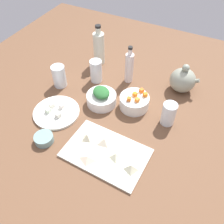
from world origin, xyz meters
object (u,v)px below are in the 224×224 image
(plate_tofu, at_px, (56,112))
(bowl_small_side, at_px, (44,139))
(teapot, at_px, (183,80))
(drinking_glass_0, at_px, (96,71))
(bowl_carrots, at_px, (134,102))
(cutting_board, at_px, (106,153))
(bottle_1, at_px, (129,67))
(bottle_0, at_px, (99,48))
(drinking_glass_2, at_px, (169,114))
(drinking_glass_1, at_px, (59,76))
(bowl_greens, at_px, (102,99))

(plate_tofu, bearing_deg, bowl_small_side, -72.12)
(teapot, bearing_deg, drinking_glass_0, -162.62)
(bowl_carrots, xyz_separation_m, drinking_glass_0, (-0.26, 0.09, 0.03))
(cutting_board, xyz_separation_m, drinking_glass_0, (-0.27, 0.40, 0.06))
(plate_tofu, bearing_deg, bottle_1, 61.62)
(cutting_board, distance_m, bottle_0, 0.65)
(plate_tofu, height_order, teapot, teapot)
(drinking_glass_0, bearing_deg, drinking_glass_2, -14.79)
(cutting_board, height_order, bowl_small_side, bowl_small_side)
(bowl_small_side, relative_size, bottle_1, 0.39)
(drinking_glass_2, bearing_deg, bottle_1, 145.54)
(bowl_carrots, xyz_separation_m, drinking_glass_2, (0.17, -0.02, 0.02))
(drinking_glass_2, bearing_deg, drinking_glass_1, -179.46)
(bottle_0, relative_size, drinking_glass_0, 1.86)
(teapot, relative_size, bottle_1, 0.75)
(bowl_small_side, height_order, drinking_glass_2, drinking_glass_2)
(cutting_board, distance_m, drinking_glass_1, 0.50)
(bowl_carrots, bearing_deg, drinking_glass_2, -7.31)
(bowl_carrots, relative_size, teapot, 0.90)
(cutting_board, relative_size, plate_tofu, 1.54)
(bottle_1, height_order, drinking_glass_1, bottle_1)
(plate_tofu, bearing_deg, teapot, 42.30)
(bottle_1, distance_m, drinking_glass_0, 0.18)
(bowl_small_side, bearing_deg, bottle_1, 74.06)
(teapot, bearing_deg, cutting_board, -106.84)
(plate_tofu, distance_m, drinking_glass_2, 0.52)
(plate_tofu, xyz_separation_m, drinking_glass_1, (-0.10, 0.18, 0.05))
(drinking_glass_0, bearing_deg, drinking_glass_1, -141.33)
(bottle_0, bearing_deg, bowl_carrots, -36.95)
(bottle_0, bearing_deg, teapot, -2.39)
(plate_tofu, relative_size, bowl_small_side, 2.69)
(cutting_board, distance_m, teapot, 0.56)
(cutting_board, xyz_separation_m, plate_tofu, (-0.32, 0.09, 0.00))
(bottle_1, bearing_deg, teapot, 11.66)
(cutting_board, bearing_deg, drinking_glass_0, 124.18)
(bowl_greens, distance_m, bottle_1, 0.23)
(bowl_carrots, distance_m, drinking_glass_2, 0.18)
(cutting_board, xyz_separation_m, bowl_carrots, (-0.01, 0.30, 0.03))
(bowl_greens, height_order, bottle_1, bottle_1)
(plate_tofu, height_order, bottle_1, bottle_1)
(plate_tofu, xyz_separation_m, teapot, (0.48, 0.43, 0.06))
(bowl_small_side, bearing_deg, teapot, 54.27)
(drinking_glass_0, bearing_deg, cutting_board, -55.82)
(cutting_board, bearing_deg, drinking_glass_1, 146.82)
(plate_tofu, xyz_separation_m, bottle_0, (-0.02, 0.46, 0.09))
(bowl_carrots, xyz_separation_m, drinking_glass_1, (-0.41, -0.03, 0.03))
(bowl_carrots, bearing_deg, plate_tofu, -146.30)
(bottle_1, xyz_separation_m, drinking_glass_1, (-0.31, -0.20, -0.03))
(plate_tofu, xyz_separation_m, bottle_1, (0.20, 0.38, 0.08))
(bowl_small_side, relative_size, drinking_glass_0, 0.66)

